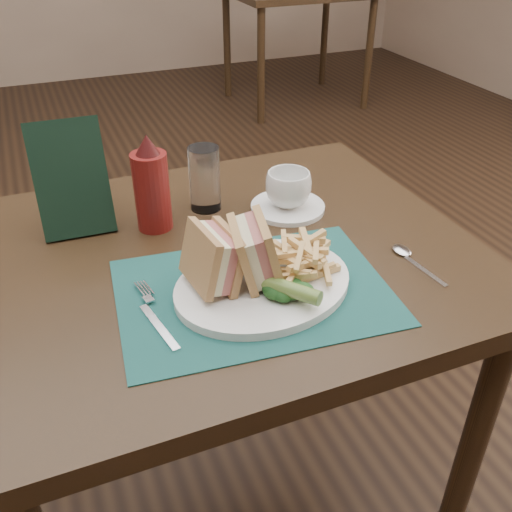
{
  "coord_description": "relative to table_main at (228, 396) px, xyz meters",
  "views": [
    {
      "loc": [
        -0.27,
        -1.33,
        1.3
      ],
      "look_at": [
        0.02,
        -0.61,
        0.8
      ],
      "focal_mm": 40.0,
      "sensor_mm": 36.0,
      "label": 1
    }
  ],
  "objects": [
    {
      "name": "floor",
      "position": [
        0.0,
        0.5,
        -0.38
      ],
      "size": [
        7.0,
        7.0,
        0.0
      ],
      "primitive_type": "plane",
      "color": "black",
      "rests_on": "ground"
    },
    {
      "name": "wall_back",
      "position": [
        0.0,
        4.0,
        -0.38
      ],
      "size": [
        6.0,
        0.0,
        6.0
      ],
      "primitive_type": "plane",
      "rotation": [
        1.57,
        0.0,
        0.0
      ],
      "color": "tan",
      "rests_on": "ground"
    },
    {
      "name": "table_main",
      "position": [
        0.0,
        0.0,
        0.0
      ],
      "size": [
        0.9,
        0.75,
        0.75
      ],
      "primitive_type": null,
      "color": "black",
      "rests_on": "ground"
    },
    {
      "name": "table_bg_right",
      "position": [
        1.51,
        2.83,
        0.0
      ],
      "size": [
        0.9,
        0.75,
        0.75
      ],
      "primitive_type": null,
      "color": "black",
      "rests_on": "ground"
    },
    {
      "name": "placemat",
      "position": [
        0.0,
        -0.14,
        0.38
      ],
      "size": [
        0.46,
        0.35,
        0.0
      ],
      "primitive_type": "cube",
      "rotation": [
        0.0,
        0.0,
        -0.1
      ],
      "color": "#164844",
      "rests_on": "table_main"
    },
    {
      "name": "plate",
      "position": [
        0.02,
        -0.14,
        0.38
      ],
      "size": [
        0.34,
        0.3,
        0.01
      ],
      "primitive_type": null,
      "rotation": [
        0.0,
        0.0,
        0.2
      ],
      "color": "white",
      "rests_on": "placemat"
    },
    {
      "name": "sandwich_half_a",
      "position": [
        -0.08,
        -0.12,
        0.44
      ],
      "size": [
        0.09,
        0.11,
        0.1
      ],
      "primitive_type": null,
      "rotation": [
        0.0,
        0.24,
        0.12
      ],
      "color": "tan",
      "rests_on": "plate"
    },
    {
      "name": "sandwich_half_b",
      "position": [
        -0.01,
        -0.12,
        0.45
      ],
      "size": [
        0.1,
        0.12,
        0.11
      ],
      "primitive_type": null,
      "rotation": [
        0.0,
        -0.24,
        -0.21
      ],
      "color": "tan",
      "rests_on": "plate"
    },
    {
      "name": "kale_garnish",
      "position": [
        0.03,
        -0.19,
        0.41
      ],
      "size": [
        0.11,
        0.08,
        0.03
      ],
      "primitive_type": null,
      "color": "#133514",
      "rests_on": "plate"
    },
    {
      "name": "pickle_spear",
      "position": [
        0.03,
        -0.2,
        0.41
      ],
      "size": [
        0.09,
        0.11,
        0.03
      ],
      "primitive_type": "cylinder",
      "rotation": [
        1.54,
        0.0,
        0.63
      ],
      "color": "#516F2A",
      "rests_on": "plate"
    },
    {
      "name": "fries_pile",
      "position": [
        0.09,
        -0.12,
        0.42
      ],
      "size": [
        0.18,
        0.2,
        0.06
      ],
      "primitive_type": null,
      "color": "tan",
      "rests_on": "plate"
    },
    {
      "name": "fork",
      "position": [
        -0.16,
        -0.14,
        0.38
      ],
      "size": [
        0.06,
        0.17,
        0.01
      ],
      "primitive_type": null,
      "rotation": [
        0.0,
        0.0,
        0.18
      ],
      "color": "silver",
      "rests_on": "placemat"
    },
    {
      "name": "spoon",
      "position": [
        0.29,
        -0.17,
        0.38
      ],
      "size": [
        0.05,
        0.15,
        0.01
      ],
      "primitive_type": null,
      "rotation": [
        0.0,
        0.0,
        0.1
      ],
      "color": "silver",
      "rests_on": "table_main"
    },
    {
      "name": "saucer",
      "position": [
        0.17,
        0.09,
        0.38
      ],
      "size": [
        0.18,
        0.18,
        0.01
      ],
      "primitive_type": "cylinder",
      "rotation": [
        0.0,
        0.0,
        -0.27
      ],
      "color": "white",
      "rests_on": "table_main"
    },
    {
      "name": "coffee_cup",
      "position": [
        0.17,
        0.09,
        0.42
      ],
      "size": [
        0.13,
        0.13,
        0.07
      ],
      "primitive_type": "imported",
      "rotation": [
        0.0,
        0.0,
        0.95
      ],
      "color": "white",
      "rests_on": "saucer"
    },
    {
      "name": "drinking_glass",
      "position": [
        0.02,
        0.16,
        0.44
      ],
      "size": [
        0.08,
        0.08,
        0.13
      ],
      "primitive_type": "cylinder",
      "rotation": [
        0.0,
        0.0,
        -0.3
      ],
      "color": "silver",
      "rests_on": "table_main"
    },
    {
      "name": "ketchup_bottle",
      "position": [
        -0.09,
        0.13,
        0.47
      ],
      "size": [
        0.09,
        0.09,
        0.19
      ],
      "primitive_type": null,
      "rotation": [
        0.0,
        0.0,
        -0.36
      ],
      "color": "#621210",
      "rests_on": "table_main"
    },
    {
      "name": "check_presenter",
      "position": [
        -0.23,
        0.17,
        0.48
      ],
      "size": [
        0.13,
        0.08,
        0.21
      ],
      "primitive_type": "cube",
      "rotation": [
        -0.31,
        0.0,
        -0.04
      ],
      "color": "black",
      "rests_on": "table_main"
    }
  ]
}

